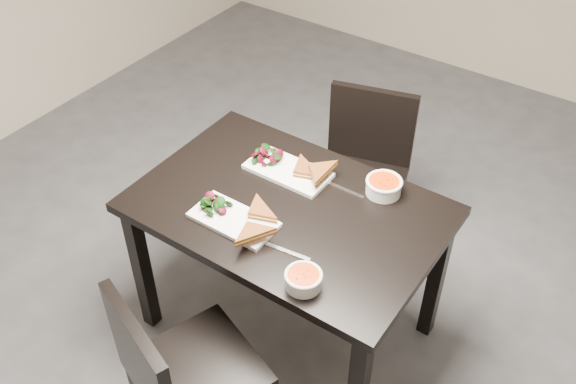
% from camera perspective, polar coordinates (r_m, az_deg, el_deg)
% --- Properties ---
extents(ground, '(5.00, 5.00, 0.00)m').
position_cam_1_polar(ground, '(3.13, 4.37, -10.49)').
color(ground, '#47474C').
rests_on(ground, ground).
extents(table, '(1.20, 0.80, 0.75)m').
position_cam_1_polar(table, '(2.59, 0.00, -2.83)').
color(table, black).
rests_on(table, ground).
extents(chair_near, '(0.54, 0.54, 0.85)m').
position_cam_1_polar(chair_near, '(2.38, -9.82, -15.50)').
color(chair_near, black).
rests_on(chair_near, ground).
extents(chair_far, '(0.52, 0.52, 0.85)m').
position_cam_1_polar(chair_far, '(3.17, 6.72, 2.35)').
color(chair_far, black).
rests_on(chair_far, ground).
extents(plate_near, '(0.34, 0.17, 0.02)m').
position_cam_1_polar(plate_near, '(2.46, -4.84, -2.48)').
color(plate_near, white).
rests_on(plate_near, table).
extents(sandwich_near, '(0.20, 0.18, 0.05)m').
position_cam_1_polar(sandwich_near, '(2.41, -3.46, -2.27)').
color(sandwich_near, '#A14F21').
rests_on(sandwich_near, plate_near).
extents(salad_near, '(0.11, 0.09, 0.05)m').
position_cam_1_polar(salad_near, '(2.49, -6.69, -1.05)').
color(salad_near, black).
rests_on(salad_near, plate_near).
extents(soup_bowl_near, '(0.13, 0.13, 0.06)m').
position_cam_1_polar(soup_bowl_near, '(2.21, 1.38, -7.71)').
color(soup_bowl_near, white).
rests_on(soup_bowl_near, table).
extents(cutlery_near, '(0.18, 0.04, 0.00)m').
position_cam_1_polar(cutlery_near, '(2.34, -0.03, -5.31)').
color(cutlery_near, silver).
rests_on(cutlery_near, table).
extents(plate_far, '(0.35, 0.18, 0.02)m').
position_cam_1_polar(plate_far, '(2.68, -0.00, 1.89)').
color(plate_far, white).
rests_on(plate_far, table).
extents(sandwich_far, '(0.21, 0.18, 0.06)m').
position_cam_1_polar(sandwich_far, '(2.62, 0.99, 1.86)').
color(sandwich_far, '#A14F21').
rests_on(sandwich_far, plate_far).
extents(salad_far, '(0.11, 0.10, 0.05)m').
position_cam_1_polar(salad_far, '(2.70, -1.75, 3.19)').
color(salad_far, black).
rests_on(salad_far, plate_far).
extents(soup_bowl_far, '(0.15, 0.15, 0.07)m').
position_cam_1_polar(soup_bowl_far, '(2.59, 8.49, 0.57)').
color(soup_bowl_far, white).
rests_on(soup_bowl_far, table).
extents(cutlery_far, '(0.18, 0.02, 0.00)m').
position_cam_1_polar(cutlery_far, '(2.61, 5.01, 0.23)').
color(cutlery_far, silver).
rests_on(cutlery_far, table).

